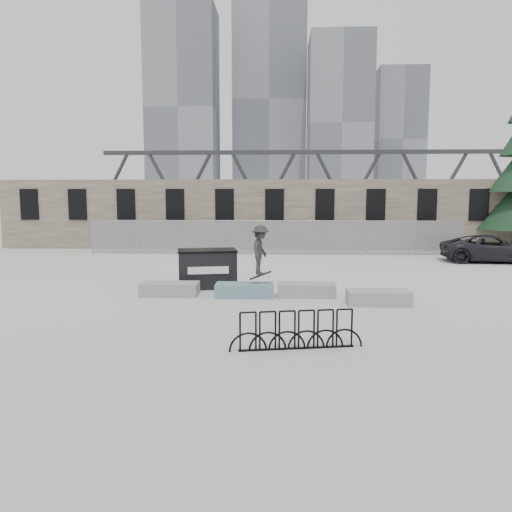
# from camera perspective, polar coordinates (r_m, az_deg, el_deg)

# --- Properties ---
(ground) EXTENTS (120.00, 120.00, 0.00)m
(ground) POSITION_cam_1_polar(r_m,az_deg,el_deg) (17.35, 1.61, -4.71)
(ground) COLOR beige
(ground) RESTS_ON ground
(stone_wall) EXTENTS (36.00, 2.58, 4.50)m
(stone_wall) POSITION_cam_1_polar(r_m,az_deg,el_deg) (33.25, 2.14, 4.82)
(stone_wall) COLOR #655A4A
(stone_wall) RESTS_ON ground
(chainlink_fence) EXTENTS (22.06, 0.06, 2.02)m
(chainlink_fence) POSITION_cam_1_polar(r_m,az_deg,el_deg) (29.59, 2.07, 2.18)
(chainlink_fence) COLOR gray
(chainlink_fence) RESTS_ON ground
(planter_far_left) EXTENTS (2.00, 0.90, 0.46)m
(planter_far_left) POSITION_cam_1_polar(r_m,az_deg,el_deg) (17.82, -9.82, -3.67)
(planter_far_left) COLOR gray
(planter_far_left) RESTS_ON ground
(planter_center_left) EXTENTS (2.00, 0.90, 0.46)m
(planter_center_left) POSITION_cam_1_polar(r_m,az_deg,el_deg) (17.35, -1.32, -3.86)
(planter_center_left) COLOR #2B6883
(planter_center_left) RESTS_ON ground
(planter_center_right) EXTENTS (2.00, 0.90, 0.46)m
(planter_center_right) POSITION_cam_1_polar(r_m,az_deg,el_deg) (17.50, 5.77, -3.80)
(planter_center_right) COLOR gray
(planter_center_right) RESTS_ON ground
(planter_offset) EXTENTS (2.00, 0.90, 0.46)m
(planter_offset) POSITION_cam_1_polar(r_m,az_deg,el_deg) (16.62, 13.80, -4.55)
(planter_offset) COLOR gray
(planter_offset) RESTS_ON ground
(dumpster) EXTENTS (2.43, 1.76, 1.46)m
(dumpster) POSITION_cam_1_polar(r_m,az_deg,el_deg) (19.13, -5.59, -1.41)
(dumpster) COLOR black
(dumpster) RESTS_ON ground
(bike_rack) EXTENTS (3.10, 0.62, 0.90)m
(bike_rack) POSITION_cam_1_polar(r_m,az_deg,el_deg) (11.56, 4.68, -8.49)
(bike_rack) COLOR black
(bike_rack) RESTS_ON ground
(skyline_towers) EXTENTS (58.00, 28.00, 48.00)m
(skyline_towers) POSITION_cam_1_polar(r_m,az_deg,el_deg) (112.15, 2.04, 15.87)
(skyline_towers) COLOR slate
(skyline_towers) RESTS_ON ground
(truss_bridge) EXTENTS (70.00, 3.00, 9.80)m
(truss_bridge) POSITION_cam_1_polar(r_m,az_deg,el_deg) (72.64, 10.42, 7.38)
(truss_bridge) COLOR #2D3033
(truss_bridge) RESTS_ON ground
(suv) EXTENTS (5.30, 2.87, 1.41)m
(suv) POSITION_cam_1_polar(r_m,az_deg,el_deg) (29.02, 25.38, 0.76)
(suv) COLOR black
(suv) RESTS_ON ground
(skateboarder) EXTENTS (0.86, 1.22, 1.90)m
(skateboarder) POSITION_cam_1_polar(r_m,az_deg,el_deg) (17.18, 0.51, 0.69)
(skateboarder) COLOR #29292C
(skateboarder) RESTS_ON ground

